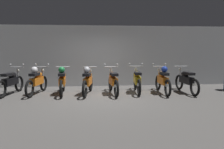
{
  "coord_description": "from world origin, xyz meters",
  "views": [
    {
      "loc": [
        -0.27,
        -7.62,
        1.74
      ],
      "look_at": [
        0.45,
        0.59,
        0.75
      ],
      "focal_mm": 34.27,
      "sensor_mm": 36.0,
      "label": 1
    }
  ],
  "objects": [
    {
      "name": "motorbike_slot_6",
      "position": [
        2.44,
        0.48,
        0.53
      ],
      "size": [
        0.59,
        1.95,
        1.15
      ],
      "color": "black",
      "rests_on": "ground"
    },
    {
      "name": "motorbike_slot_2",
      "position": [
        -1.46,
        0.62,
        0.53
      ],
      "size": [
        0.56,
        1.95,
        1.08
      ],
      "color": "black",
      "rests_on": "ground"
    },
    {
      "name": "motorbike_slot_0",
      "position": [
        -3.41,
        0.73,
        0.49
      ],
      "size": [
        0.58,
        1.94,
        1.15
      ],
      "color": "black",
      "rests_on": "ground"
    },
    {
      "name": "back_wall",
      "position": [
        0.0,
        2.51,
        1.4
      ],
      "size": [
        16.0,
        0.3,
        2.81
      ],
      "primitive_type": "cube",
      "color": "#9EA0A3",
      "rests_on": "ground"
    },
    {
      "name": "motorbike_slot_3",
      "position": [
        -0.49,
        0.5,
        0.53
      ],
      "size": [
        0.56,
        1.94,
        1.08
      ],
      "color": "black",
      "rests_on": "ground"
    },
    {
      "name": "ground_plane",
      "position": [
        0.0,
        0.0,
        0.0
      ],
      "size": [
        80.0,
        80.0,
        0.0
      ],
      "primitive_type": "plane",
      "color": "#565451"
    },
    {
      "name": "motorbike_slot_4",
      "position": [
        0.49,
        0.5,
        0.49
      ],
      "size": [
        0.59,
        1.95,
        1.15
      ],
      "color": "black",
      "rests_on": "ground"
    },
    {
      "name": "motorbike_slot_7",
      "position": [
        3.41,
        0.5,
        0.49
      ],
      "size": [
        0.56,
        1.95,
        1.03
      ],
      "color": "black",
      "rests_on": "ground"
    },
    {
      "name": "motorbike_slot_5",
      "position": [
        1.47,
        0.69,
        0.49
      ],
      "size": [
        0.59,
        1.95,
        1.15
      ],
      "color": "black",
      "rests_on": "ground"
    },
    {
      "name": "motorbike_slot_1",
      "position": [
        -2.44,
        0.73,
        0.53
      ],
      "size": [
        0.58,
        1.94,
        1.15
      ],
      "color": "black",
      "rests_on": "ground"
    }
  ]
}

